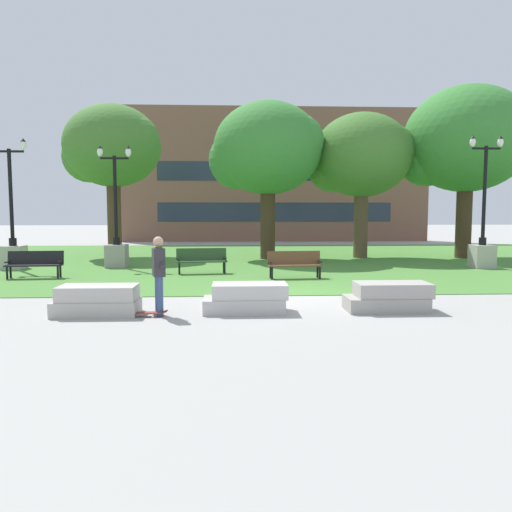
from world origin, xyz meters
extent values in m
plane|color=#A3A09B|center=(0.00, 0.00, 0.00)|extent=(140.00, 140.00, 0.00)
cube|color=#4C8438|center=(0.00, 10.00, 0.01)|extent=(40.00, 20.00, 0.02)
cube|color=#B2ADA3|center=(-4.39, -2.17, 0.16)|extent=(1.80, 0.90, 0.32)
cube|color=#BBB6AB|center=(-4.35, -2.17, 0.48)|extent=(1.66, 0.83, 0.32)
cube|color=#BCB7B2|center=(-1.18, -2.03, 0.16)|extent=(1.80, 0.90, 0.32)
cube|color=beige|center=(-1.05, -2.03, 0.48)|extent=(1.66, 0.83, 0.32)
cube|color=#9E9991|center=(2.03, -2.04, 0.16)|extent=(1.80, 0.90, 0.32)
cube|color=#A6A098|center=(2.19, -2.04, 0.48)|extent=(1.66, 0.83, 0.32)
cylinder|color=#384C7A|center=(-2.98, -2.43, 0.43)|extent=(0.15, 0.15, 0.86)
cylinder|color=#384C7A|center=(-3.04, -2.24, 0.43)|extent=(0.15, 0.15, 0.86)
cube|color=#2D2D30|center=(-3.01, -2.34, 1.16)|extent=(0.34, 0.45, 0.60)
cylinder|color=#2D2D30|center=(-2.94, -2.39, 1.27)|extent=(0.22, 0.48, 0.45)
cylinder|color=#2D2D30|center=(-3.08, -2.28, 1.27)|extent=(0.22, 0.48, 0.45)
sphere|color=tan|center=(-3.01, -2.34, 1.60)|extent=(0.22, 0.22, 0.22)
cube|color=maroon|center=(-3.33, -2.46, 0.09)|extent=(0.81, 0.22, 0.02)
cube|color=maroon|center=(-3.78, -2.45, 0.11)|extent=(0.12, 0.20, 0.06)
cube|color=maroon|center=(-2.88, -2.47, 0.11)|extent=(0.12, 0.20, 0.06)
cylinder|color=silver|center=(-3.56, -2.56, 0.03)|extent=(0.06, 0.03, 0.06)
cylinder|color=silver|center=(-3.55, -2.34, 0.03)|extent=(0.06, 0.03, 0.06)
cylinder|color=silver|center=(-3.12, -2.57, 0.03)|extent=(0.06, 0.03, 0.06)
cylinder|color=silver|center=(-3.11, -2.35, 0.03)|extent=(0.06, 0.03, 0.06)
cube|color=#284723|center=(-2.53, 4.74, 0.46)|extent=(1.84, 0.64, 0.05)
cube|color=#284723|center=(-2.55, 4.99, 0.69)|extent=(1.80, 0.33, 0.46)
cube|color=black|center=(-3.36, 4.65, 0.58)|extent=(0.10, 0.40, 0.04)
cube|color=black|center=(-1.69, 4.84, 0.58)|extent=(0.10, 0.40, 0.04)
cylinder|color=black|center=(-3.30, 4.49, 0.23)|extent=(0.07, 0.07, 0.41)
cylinder|color=black|center=(-1.71, 4.67, 0.23)|extent=(0.07, 0.07, 0.41)
cylinder|color=black|center=(-3.34, 4.81, 0.23)|extent=(0.07, 0.07, 0.41)
cylinder|color=black|center=(-1.75, 4.99, 0.23)|extent=(0.07, 0.07, 0.41)
cube|color=black|center=(-8.03, 3.74, 0.46)|extent=(1.83, 0.58, 0.05)
cube|color=black|center=(-8.05, 3.99, 0.69)|extent=(1.80, 0.26, 0.46)
cube|color=black|center=(-8.87, 3.68, 0.58)|extent=(0.09, 0.40, 0.04)
cube|color=black|center=(-7.19, 3.81, 0.58)|extent=(0.09, 0.40, 0.04)
cylinder|color=black|center=(-8.81, 3.52, 0.23)|extent=(0.07, 0.07, 0.41)
cylinder|color=black|center=(-7.22, 3.64, 0.23)|extent=(0.07, 0.07, 0.41)
cylinder|color=black|center=(-8.84, 3.84, 0.23)|extent=(0.07, 0.07, 0.41)
cylinder|color=black|center=(-7.24, 3.96, 0.23)|extent=(0.07, 0.07, 0.41)
cube|color=brown|center=(0.64, 3.30, 0.46)|extent=(1.83, 0.57, 0.05)
cube|color=brown|center=(0.63, 3.55, 0.69)|extent=(1.80, 0.25, 0.46)
cube|color=black|center=(-0.19, 3.24, 0.58)|extent=(0.09, 0.40, 0.04)
cube|color=black|center=(1.48, 3.36, 0.58)|extent=(0.09, 0.40, 0.04)
cylinder|color=black|center=(-0.14, 3.08, 0.23)|extent=(0.07, 0.07, 0.41)
cylinder|color=black|center=(1.45, 3.19, 0.23)|extent=(0.07, 0.07, 0.41)
cylinder|color=black|center=(-0.16, 3.40, 0.23)|extent=(0.07, 0.07, 0.41)
cylinder|color=black|center=(1.43, 3.51, 0.23)|extent=(0.07, 0.07, 0.41)
cube|color=gray|center=(-6.07, 7.07, 0.47)|extent=(0.80, 0.80, 0.90)
cylinder|color=black|center=(-6.07, 7.07, 1.07)|extent=(0.28, 0.28, 0.30)
cylinder|color=black|center=(-6.07, 7.07, 2.68)|extent=(0.14, 0.14, 3.51)
cube|color=black|center=(-6.07, 7.07, 4.33)|extent=(1.10, 0.08, 0.08)
ellipsoid|color=white|center=(-6.62, 7.07, 4.57)|extent=(0.22, 0.22, 0.36)
cone|color=black|center=(-6.62, 7.07, 4.77)|extent=(0.20, 0.20, 0.13)
ellipsoid|color=white|center=(-5.52, 7.07, 4.57)|extent=(0.22, 0.22, 0.36)
cone|color=black|center=(-5.52, 7.07, 4.77)|extent=(0.20, 0.20, 0.13)
cube|color=#ADA89E|center=(8.43, 6.15, 0.47)|extent=(0.80, 0.80, 0.90)
cylinder|color=black|center=(8.43, 6.15, 1.07)|extent=(0.28, 0.28, 0.30)
cylinder|color=black|center=(8.43, 6.15, 2.85)|extent=(0.14, 0.14, 3.86)
cube|color=black|center=(8.43, 6.15, 4.68)|extent=(1.10, 0.08, 0.08)
ellipsoid|color=white|center=(7.88, 6.15, 4.92)|extent=(0.22, 0.22, 0.36)
cone|color=black|center=(7.88, 6.15, 5.12)|extent=(0.20, 0.20, 0.13)
ellipsoid|color=white|center=(8.98, 6.15, 4.92)|extent=(0.22, 0.22, 0.36)
cone|color=black|center=(8.98, 6.15, 5.12)|extent=(0.20, 0.20, 0.13)
cube|color=#ADA89E|center=(-9.93, 6.62, 0.47)|extent=(0.80, 0.80, 0.90)
cylinder|color=black|center=(-9.93, 6.62, 1.07)|extent=(0.28, 0.28, 0.30)
cylinder|color=black|center=(-9.93, 6.62, 2.77)|extent=(0.14, 0.14, 3.70)
cube|color=black|center=(-9.93, 6.62, 4.52)|extent=(1.10, 0.08, 0.08)
ellipsoid|color=white|center=(-9.38, 6.62, 4.76)|extent=(0.22, 0.22, 0.36)
cone|color=black|center=(-9.38, 6.62, 4.96)|extent=(0.20, 0.20, 0.13)
cylinder|color=brown|center=(4.75, 10.75, 1.83)|extent=(0.67, 0.67, 3.62)
ellipsoid|color=#42752D|center=(4.75, 10.75, 4.92)|extent=(4.67, 4.67, 3.97)
sphere|color=#42752D|center=(3.47, 11.21, 4.45)|extent=(2.57, 2.57, 2.57)
sphere|color=#42752D|center=(5.92, 10.28, 5.15)|extent=(2.34, 2.34, 2.34)
cylinder|color=#42301E|center=(9.64, 10.38, 2.03)|extent=(0.73, 0.73, 4.03)
ellipsoid|color=#387F33|center=(9.64, 10.38, 5.65)|extent=(5.84, 5.84, 4.96)
sphere|color=#387F33|center=(8.04, 10.96, 5.07)|extent=(3.21, 3.21, 3.21)
sphere|color=#387F33|center=(11.10, 9.79, 5.94)|extent=(2.92, 2.92, 2.92)
cylinder|color=#4C3823|center=(-7.24, 11.85, 2.08)|extent=(0.67, 0.67, 4.12)
ellipsoid|color=#42752D|center=(-7.24, 11.85, 5.43)|extent=(4.67, 4.67, 3.97)
sphere|color=#42752D|center=(-8.53, 12.32, 4.96)|extent=(2.57, 2.57, 2.57)
sphere|color=#42752D|center=(-6.07, 11.39, 5.66)|extent=(2.34, 2.34, 2.34)
cylinder|color=#42301E|center=(0.23, 10.36, 1.90)|extent=(0.69, 0.69, 3.77)
ellipsoid|color=#387F33|center=(0.23, 10.36, 5.17)|extent=(5.03, 5.03, 4.28)
sphere|color=#387F33|center=(-1.16, 10.86, 4.67)|extent=(2.77, 2.77, 2.77)
sphere|color=#387F33|center=(1.48, 9.86, 5.42)|extent=(2.52, 2.52, 2.52)
cube|color=brown|center=(1.74, 24.50, 4.96)|extent=(23.12, 1.00, 9.92)
cube|color=#232D3D|center=(1.74, 23.98, 2.20)|extent=(17.34, 0.03, 1.40)
cube|color=#232D3D|center=(1.74, 23.98, 5.20)|extent=(17.34, 0.03, 1.40)
camera|label=1|loc=(-1.42, -13.04, 2.24)|focal=35.00mm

